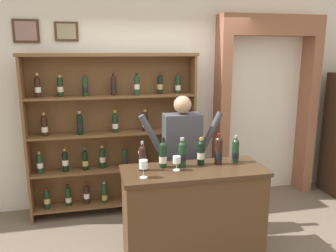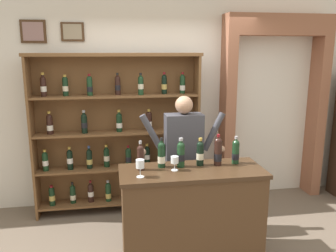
{
  "view_description": "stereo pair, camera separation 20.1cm",
  "coord_description": "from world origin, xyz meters",
  "views": [
    {
      "loc": [
        -0.8,
        -3.05,
        2.09
      ],
      "look_at": [
        -0.04,
        0.34,
        1.32
      ],
      "focal_mm": 36.77,
      "sensor_mm": 36.0,
      "label": 1
    },
    {
      "loc": [
        -0.6,
        -3.08,
        2.09
      ],
      "look_at": [
        -0.04,
        0.34,
        1.32
      ],
      "focal_mm": 36.77,
      "sensor_mm": 36.0,
      "label": 2
    }
  ],
  "objects": [
    {
      "name": "wine_glass_spare",
      "position": [
        -0.37,
        -0.12,
        1.08
      ],
      "size": [
        0.08,
        0.08,
        0.17
      ],
      "color": "silver",
      "rests_on": "tasting_counter"
    },
    {
      "name": "tasting_bottle_bianco",
      "position": [
        0.05,
        0.1,
        1.1
      ],
      "size": [
        0.08,
        0.08,
        0.29
      ],
      "color": "#19381E",
      "rests_on": "tasting_counter"
    },
    {
      "name": "tasting_bottle_riserva",
      "position": [
        0.25,
        0.11,
        1.09
      ],
      "size": [
        0.07,
        0.07,
        0.28
      ],
      "color": "black",
      "rests_on": "tasting_counter"
    },
    {
      "name": "tasting_bottle_vin_santo",
      "position": [
        0.62,
        0.11,
        1.08
      ],
      "size": [
        0.07,
        0.07,
        0.28
      ],
      "color": "#19381E",
      "rests_on": "tasting_counter"
    },
    {
      "name": "tasting_bottle_super_tuscan",
      "position": [
        0.43,
        0.09,
        1.1
      ],
      "size": [
        0.08,
        0.08,
        0.32
      ],
      "color": "black",
      "rests_on": "tasting_counter"
    },
    {
      "name": "shopkeeper",
      "position": [
        0.18,
        0.58,
        0.99
      ],
      "size": [
        0.99,
        0.22,
        1.6
      ],
      "color": "#2D3347",
      "rests_on": "ground"
    },
    {
      "name": "archway_doorway",
      "position": [
        1.63,
        1.49,
        1.46
      ],
      "size": [
        1.49,
        0.45,
        2.56
      ],
      "color": "#935B42",
      "rests_on": "ground"
    },
    {
      "name": "tasting_bottle_grappa",
      "position": [
        -0.35,
        0.07,
        1.08
      ],
      "size": [
        0.07,
        0.07,
        0.29
      ],
      "color": "black",
      "rests_on": "tasting_counter"
    },
    {
      "name": "tasting_counter",
      "position": [
        0.14,
        -0.0,
        0.48
      ],
      "size": [
        1.41,
        0.57,
        0.96
      ],
      "color": "#4C331E",
      "rests_on": "ground"
    },
    {
      "name": "back_wall",
      "position": [
        -0.0,
        1.61,
        1.65
      ],
      "size": [
        12.0,
        0.19,
        3.29
      ],
      "color": "silver",
      "rests_on": "ground"
    },
    {
      "name": "wine_shelf",
      "position": [
        -0.55,
        1.26,
        1.06
      ],
      "size": [
        2.14,
        0.31,
        2.06
      ],
      "color": "brown",
      "rests_on": "ground"
    },
    {
      "name": "tasting_bottle_chianti",
      "position": [
        -0.14,
        0.11,
        1.09
      ],
      "size": [
        0.08,
        0.08,
        0.3
      ],
      "color": "black",
      "rests_on": "tasting_counter"
    },
    {
      "name": "wine_glass_center",
      "position": [
        -0.03,
        0.0,
        1.06
      ],
      "size": [
        0.08,
        0.08,
        0.14
      ],
      "color": "silver",
      "rests_on": "tasting_counter"
    }
  ]
}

